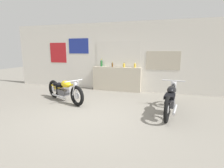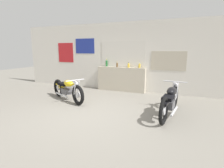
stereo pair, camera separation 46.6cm
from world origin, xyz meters
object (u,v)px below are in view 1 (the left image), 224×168
bottle_leftmost (101,63)px  bottle_left_center (112,65)px  motorcycle_black (171,99)px  hard_case_silver (63,87)px  bottle_center (124,65)px  bottle_right_center (135,65)px  motorcycle_yellow (64,90)px

bottle_leftmost → bottle_left_center: 0.52m
bottle_leftmost → motorcycle_black: bottle_leftmost is taller
hard_case_silver → bottle_left_center: bearing=20.6°
bottle_center → motorcycle_black: bearing=-49.6°
bottle_center → bottle_right_center: size_ratio=1.01×
motorcycle_black → hard_case_silver: motorcycle_black is taller
bottle_right_center → hard_case_silver: size_ratio=0.33×
bottle_center → motorcycle_yellow: 2.61m
bottle_right_center → motorcycle_yellow: (-1.99, -2.01, -0.70)m
motorcycle_yellow → hard_case_silver: bearing=124.0°
motorcycle_black → hard_case_silver: (-4.19, 1.37, -0.24)m
bottle_center → bottle_left_center: bearing=-177.8°
bottle_left_center → bottle_center: bottle_left_center is taller
bottle_leftmost → motorcycle_yellow: bearing=-105.0°
bottle_center → bottle_right_center: bearing=3.6°
motorcycle_yellow → hard_case_silver: size_ratio=3.11×
bottle_leftmost → hard_case_silver: bearing=-149.9°
bottle_leftmost → bottle_left_center: size_ratio=1.47×
bottle_left_center → bottle_center: bearing=2.2°
bottle_leftmost → bottle_right_center: bearing=-1.9°
bottle_right_center → motorcycle_yellow: bottle_right_center is taller
bottle_right_center → bottle_leftmost: bearing=178.1°
motorcycle_black → bottle_right_center: bearing=122.4°
bottle_right_center → hard_case_silver: bearing=-165.0°
bottle_leftmost → bottle_center: 1.01m
bottle_right_center → motorcycle_black: bearing=-57.6°
bottle_left_center → motorcycle_black: bottle_left_center is taller
bottle_center → motorcycle_yellow: size_ratio=0.11×
bottle_center → hard_case_silver: 2.67m
bottle_leftmost → bottle_center: (1.00, -0.07, -0.05)m
motorcycle_yellow → bottle_center: bearing=51.9°
hard_case_silver → bottle_leftmost: bearing=30.1°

